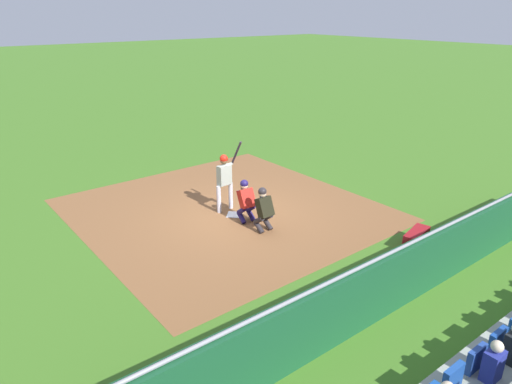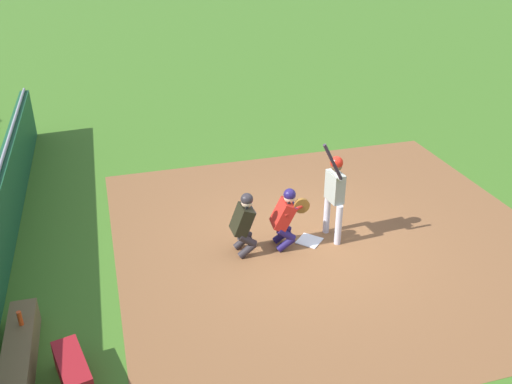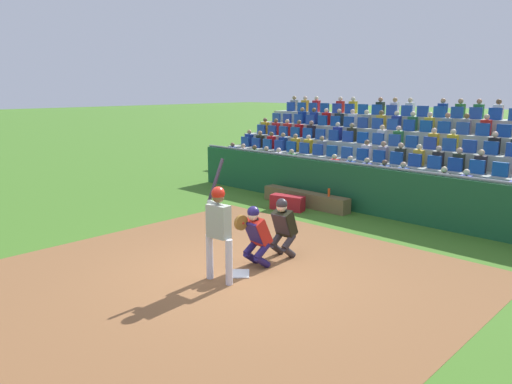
{
  "view_description": "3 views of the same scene",
  "coord_description": "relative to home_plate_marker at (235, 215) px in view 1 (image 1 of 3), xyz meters",
  "views": [
    {
      "loc": [
        -7.24,
        -10.43,
        5.78
      ],
      "look_at": [
        0.35,
        -0.61,
        0.86
      ],
      "focal_mm": 32.32,
      "sensor_mm": 36.0,
      "label": 1
    },
    {
      "loc": [
        8.91,
        -3.57,
        6.05
      ],
      "look_at": [
        -0.59,
        -0.95,
        0.96
      ],
      "focal_mm": 39.3,
      "sensor_mm": 36.0,
      "label": 2
    },
    {
      "loc": [
        -6.47,
        6.09,
        3.52
      ],
      "look_at": [
        0.51,
        -1.02,
        1.39
      ],
      "focal_mm": 34.38,
      "sensor_mm": 36.0,
      "label": 3
    }
  ],
  "objects": [
    {
      "name": "water_bottle_on_bench",
      "position": [
        1.68,
        -5.22,
        0.54
      ],
      "size": [
        0.07,
        0.07,
        0.24
      ],
      "primitive_type": "cylinder",
      "color": "#DA4516",
      "rests_on": "dugout_bench"
    },
    {
      "name": "dugout_wall",
      "position": [
        0.0,
        -5.8,
        0.67
      ],
      "size": [
        15.25,
        0.24,
        1.42
      ],
      "color": "#18512E",
      "rests_on": "ground_plane"
    },
    {
      "name": "equipment_duffel_bag",
      "position": [
        2.63,
        -4.5,
        0.2
      ],
      "size": [
        1.06,
        0.59,
        0.44
      ],
      "primitive_type": "cube",
      "rotation": [
        0.0,
        0.0,
        0.24
      ],
      "color": "maroon",
      "rests_on": "ground_plane"
    },
    {
      "name": "catcher_crouching",
      "position": [
        0.04,
        -0.52,
        0.7
      ],
      "size": [
        0.48,
        0.71,
        1.28
      ],
      "color": "#211752",
      "rests_on": "ground_plane"
    },
    {
      "name": "home_plate_umpire",
      "position": [
        0.04,
        -1.35,
        0.69
      ],
      "size": [
        0.47,
        0.47,
        1.3
      ],
      "color": "#2D272B",
      "rests_on": "ground_plane"
    },
    {
      "name": "dugout_bench",
      "position": [
        2.57,
        -5.25,
        0.2
      ],
      "size": [
        3.02,
        0.4,
        0.44
      ],
      "primitive_type": "cube",
      "color": "brown",
      "rests_on": "ground_plane"
    },
    {
      "name": "batter_at_plate",
      "position": [
        -0.0,
        0.47,
        1.1
      ],
      "size": [
        0.68,
        0.58,
        2.23
      ],
      "color": "silver",
      "rests_on": "ground_plane"
    },
    {
      "name": "ground_plane",
      "position": [
        0.0,
        0.0,
        -0.02
      ],
      "size": [
        160.0,
        160.0,
        0.0
      ],
      "primitive_type": "plane",
      "color": "#417322"
    },
    {
      "name": "home_plate_marker",
      "position": [
        0.0,
        0.0,
        0.0
      ],
      "size": [
        0.62,
        0.62,
        0.02
      ],
      "primitive_type": "cube",
      "rotation": [
        0.0,
        0.0,
        0.79
      ],
      "color": "white",
      "rests_on": "infield_dirt_patch"
    },
    {
      "name": "infield_dirt_patch",
      "position": [
        0.0,
        0.5,
        -0.01
      ],
      "size": [
        8.49,
        8.71,
        0.01
      ],
      "primitive_type": "cube",
      "rotation": [
        0.0,
        0.0,
        0.01
      ],
      "color": "brown",
      "rests_on": "ground_plane"
    }
  ]
}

